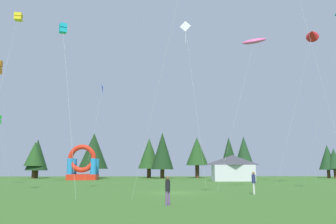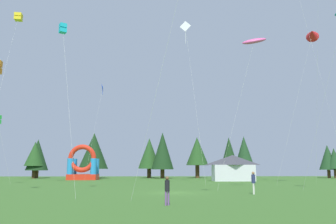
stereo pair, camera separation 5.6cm
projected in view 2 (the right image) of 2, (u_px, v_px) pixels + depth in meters
The scene contains 21 objects.
ground_plane at pixel (174, 193), 30.29m from camera, with size 120.00×120.00×0.00m, color #3D6B28.
kite_cyan_box at pixel (63, 29), 31.02m from camera, with size 3.29×5.03×15.18m.
kite_yellow_box at pixel (18, 17), 44.80m from camera, with size 1.75×10.13×22.27m.
kite_white_diamond at pixel (186, 28), 47.48m from camera, with size 2.48×4.26×22.13m.
kite_red_delta at pixel (312, 34), 45.46m from camera, with size 6.08×3.59×20.79m.
kite_pink_parafoil at pixel (254, 41), 35.61m from camera, with size 5.39×1.61×15.83m.
kite_blue_diamond at pixel (103, 89), 60.24m from camera, with size 2.41×2.87×16.67m.
person_midfield at pixel (253, 181), 28.66m from camera, with size 0.43×0.43×1.88m.
person_left_edge at pixel (167, 188), 20.25m from camera, with size 0.37×0.37×1.69m.
inflatable_orange_dome at pixel (83, 167), 62.75m from camera, with size 5.31×3.95×6.43m.
festival_tent at pixel (233, 168), 57.36m from camera, with size 6.74×3.62×4.33m.
tree_row_1 at pixel (35, 154), 72.49m from camera, with size 4.16×4.16×7.72m.
tree_row_2 at pixel (38, 155), 73.11m from camera, with size 4.68×4.68×8.28m.
tree_row_3 at pixel (94, 151), 72.79m from camera, with size 6.20×6.20×9.59m.
tree_row_4 at pixel (149, 154), 75.02m from camera, with size 4.86×4.86×8.66m.
tree_row_5 at pixel (163, 151), 72.75m from camera, with size 4.75×4.75×9.74m.
tree_row_6 at pixel (197, 151), 75.25m from camera, with size 4.88×4.88×8.94m.
tree_row_7 at pixel (229, 154), 72.11m from camera, with size 3.93×3.93×8.67m.
tree_row_8 at pixel (244, 152), 74.85m from camera, with size 4.34×4.34×9.08m.
tree_row_9 at pixel (328, 157), 74.30m from camera, with size 3.77×3.77×7.16m.
tree_row_10 at pixel (334, 159), 73.24m from camera, with size 3.23×3.23×6.38m.
Camera 2 is at (-1.55, -31.02, 2.19)m, focal length 36.46 mm.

